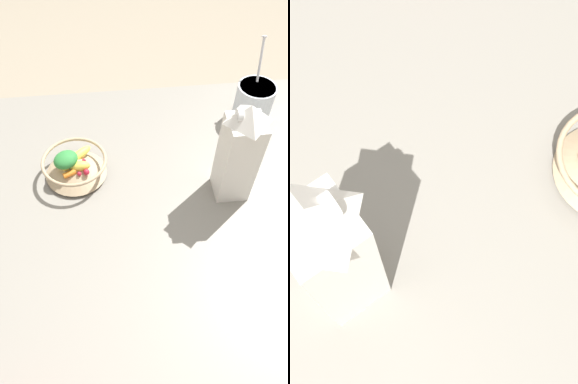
# 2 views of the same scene
# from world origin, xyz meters

# --- Properties ---
(ground_plane) EXTENTS (6.00, 6.00, 0.00)m
(ground_plane) POSITION_xyz_m (0.00, 0.00, 0.00)
(ground_plane) COLOR gray
(countertop) EXTENTS (1.15, 1.15, 0.04)m
(countertop) POSITION_xyz_m (0.00, 0.00, 0.02)
(countertop) COLOR gray
(countertop) RESTS_ON ground_plane
(milk_carton) EXTENTS (0.09, 0.09, 0.31)m
(milk_carton) POSITION_xyz_m (-0.08, 0.16, 0.19)
(milk_carton) COLOR silver
(milk_carton) RESTS_ON countertop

